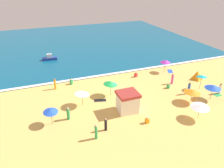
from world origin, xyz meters
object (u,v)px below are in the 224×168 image
Objects in this scene: lifeguard_cabana at (128,102)px; beachgoer_5 at (220,89)px; beachgoer_4 at (96,132)px; beach_umbrella_0 at (165,61)px; small_boat_0 at (50,58)px; beach_umbrella_6 at (213,87)px; beach_umbrella_3 at (110,83)px; beach_umbrella_4 at (51,111)px; beach_umbrella_5 at (82,93)px; beachgoer_8 at (68,114)px; beachgoer_0 at (55,84)px; beach_umbrella_2 at (192,91)px; beach_umbrella_7 at (200,106)px; beachgoer_9 at (189,88)px; beachgoer_10 at (172,79)px; beach_tent at (197,75)px; beach_umbrella_1 at (202,76)px; beachgoer_7 at (71,82)px; beachgoer_2 at (168,86)px; beachgoer_6 at (106,125)px; beachgoer_3 at (136,75)px; beachgoer_1 at (147,120)px.

lifeguard_cabana reaches higher than beachgoer_5.
beach_umbrella_0 is at bearing 37.13° from beachgoer_4.
beach_umbrella_6 is at bearing -50.82° from small_boat_0.
beach_umbrella_3 reaches higher than beach_umbrella_4.
beach_umbrella_5 is at bearing 88.14° from beachgoer_4.
beachgoer_8 reaches higher than small_boat_0.
beachgoer_5 is at bearing 18.48° from beach_umbrella_6.
beachgoer_0 is at bearing 80.22° from beach_umbrella_4.
beachgoer_0 is at bearing 148.42° from beach_umbrella_2.
beachgoer_9 is (2.87, 5.44, -0.87)m from beach_umbrella_7.
beachgoer_9 is at bearing 130.16° from beach_umbrella_6.
beach_umbrella_7 is 1.74× the size of beachgoer_10.
beach_umbrella_0 reaches higher than beach_tent.
beachgoer_9 is (19.68, 0.32, -0.98)m from beach_umbrella_4.
beach_umbrella_1 reaches higher than beachgoer_8.
beachgoer_4 is 13.81m from beachgoer_7.
beachgoer_2 is 0.52× the size of beachgoer_6.
lifeguard_cabana is at bearing -158.16° from beachgoer_2.
beachgoer_5 reaches higher than beach_tent.
beach_umbrella_5 is at bearing 32.57° from beach_umbrella_4.
beach_umbrella_0 is at bearing 38.20° from lifeguard_cabana.
beach_umbrella_7 is 11.72m from beach_tent.
beach_umbrella_3 reaches higher than beachgoer_2.
beachgoer_3 is at bearing -6.03° from beachgoer_7.
beachgoer_8 is 0.97× the size of beachgoer_10.
beachgoer_5 is (19.92, 3.00, -0.10)m from beachgoer_4.
beachgoer_5 is at bearing 8.57° from beachgoer_4.
beach_umbrella_5 is 2.56× the size of beachgoer_3.
beachgoer_5 is (2.36, 0.79, -1.15)m from beach_umbrella_6.
beach_umbrella_3 is 7.84m from beachgoer_8.
beach_umbrella_3 is at bearing 172.92° from beachgoer_2.
beachgoer_6 is at bearing 170.86° from beach_umbrella_7.
beachgoer_10 is (17.38, 3.69, 0.03)m from beachgoer_8.
beach_umbrella_4 is 2.32× the size of beachgoer_7.
beachgoer_9 reaches higher than small_boat_0.
beachgoer_10 reaches higher than beachgoer_5.
beach_umbrella_0 is 1.36× the size of beachgoer_10.
beach_umbrella_4 reaches higher than beachgoer_7.
beach_umbrella_3 is at bearing -50.21° from beachgoer_7.
beachgoer_4 is (-14.40, -2.55, -0.78)m from beach_umbrella_2.
beachgoer_9 is at bearing 62.16° from beach_umbrella_7.
small_boat_0 is at bearing 129.61° from beachgoer_2.
beachgoer_5 is at bearing -50.86° from beach_umbrella_1.
beach_umbrella_3 is 1.50× the size of beachgoer_9.
beach_umbrella_6 reaches higher than beachgoer_2.
beachgoer_9 is at bearing -18.55° from beach_umbrella_3.
beachgoer_4 is 1.86× the size of beachgoer_7.
beachgoer_2 is (13.61, 0.07, -1.51)m from beach_umbrella_5.
beachgoer_0 reaches higher than beachgoer_7.
beachgoer_1 is (6.18, -6.55, -1.49)m from beach_umbrella_5.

